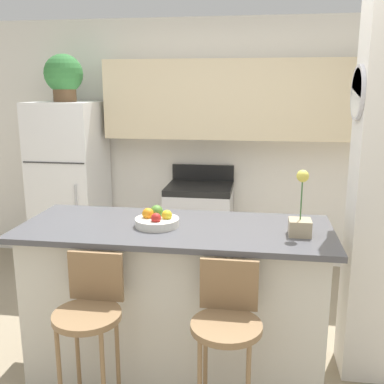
{
  "coord_description": "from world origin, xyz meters",
  "views": [
    {
      "loc": [
        0.5,
        -2.62,
        1.87
      ],
      "look_at": [
        0.0,
        0.72,
        1.08
      ],
      "focal_mm": 42.0,
      "sensor_mm": 36.0,
      "label": 1
    }
  ],
  "objects_px": {
    "potted_plant_on_fridge": "(64,76)",
    "fruit_bowl": "(157,220)",
    "bar_stool_right": "(227,328)",
    "bar_stool_left": "(90,317)",
    "orchid_vase": "(300,218)",
    "refrigerator": "(71,187)",
    "stove_range": "(199,228)"
  },
  "relations": [
    {
      "from": "refrigerator",
      "to": "bar_stool_right",
      "type": "distance_m",
      "value": 2.83
    },
    {
      "from": "bar_stool_left",
      "to": "bar_stool_right",
      "type": "relative_size",
      "value": 1.0
    },
    {
      "from": "bar_stool_left",
      "to": "orchid_vase",
      "type": "bearing_deg",
      "value": 22.69
    },
    {
      "from": "bar_stool_right",
      "to": "potted_plant_on_fridge",
      "type": "bearing_deg",
      "value": 128.94
    },
    {
      "from": "refrigerator",
      "to": "orchid_vase",
      "type": "height_order",
      "value": "refrigerator"
    },
    {
      "from": "bar_stool_left",
      "to": "potted_plant_on_fridge",
      "type": "xyz_separation_m",
      "value": [
        -1.04,
        2.2,
        1.31
      ]
    },
    {
      "from": "refrigerator",
      "to": "potted_plant_on_fridge",
      "type": "xyz_separation_m",
      "value": [
        -0.0,
        0.0,
        1.11
      ]
    },
    {
      "from": "refrigerator",
      "to": "bar_stool_right",
      "type": "bearing_deg",
      "value": -51.05
    },
    {
      "from": "bar_stool_right",
      "to": "fruit_bowl",
      "type": "relative_size",
      "value": 3.63
    },
    {
      "from": "stove_range",
      "to": "bar_stool_left",
      "type": "distance_m",
      "value": 2.3
    },
    {
      "from": "refrigerator",
      "to": "fruit_bowl",
      "type": "relative_size",
      "value": 6.32
    },
    {
      "from": "refrigerator",
      "to": "fruit_bowl",
      "type": "distance_m",
      "value": 2.13
    },
    {
      "from": "stove_range",
      "to": "bar_stool_left",
      "type": "height_order",
      "value": "stove_range"
    },
    {
      "from": "stove_range",
      "to": "orchid_vase",
      "type": "relative_size",
      "value": 2.77
    },
    {
      "from": "bar_stool_left",
      "to": "bar_stool_right",
      "type": "bearing_deg",
      "value": 0.0
    },
    {
      "from": "bar_stool_left",
      "to": "refrigerator",
      "type": "bearing_deg",
      "value": 115.35
    },
    {
      "from": "potted_plant_on_fridge",
      "to": "fruit_bowl",
      "type": "distance_m",
      "value": 2.31
    },
    {
      "from": "fruit_bowl",
      "to": "bar_stool_right",
      "type": "bearing_deg",
      "value": -47.39
    },
    {
      "from": "potted_plant_on_fridge",
      "to": "orchid_vase",
      "type": "height_order",
      "value": "potted_plant_on_fridge"
    },
    {
      "from": "stove_range",
      "to": "potted_plant_on_fridge",
      "type": "xyz_separation_m",
      "value": [
        -1.33,
        -0.07,
        1.51
      ]
    },
    {
      "from": "refrigerator",
      "to": "bar_stool_left",
      "type": "xyz_separation_m",
      "value": [
        1.04,
        -2.2,
        -0.2
      ]
    },
    {
      "from": "bar_stool_left",
      "to": "fruit_bowl",
      "type": "distance_m",
      "value": 0.71
    },
    {
      "from": "stove_range",
      "to": "bar_stool_right",
      "type": "xyz_separation_m",
      "value": [
        0.44,
        -2.27,
        0.2
      ]
    },
    {
      "from": "bar_stool_left",
      "to": "bar_stool_right",
      "type": "xyz_separation_m",
      "value": [
        0.74,
        0.0,
        0.0
      ]
    },
    {
      "from": "bar_stool_right",
      "to": "refrigerator",
      "type": "bearing_deg",
      "value": 128.95
    },
    {
      "from": "refrigerator",
      "to": "bar_stool_right",
      "type": "height_order",
      "value": "refrigerator"
    },
    {
      "from": "potted_plant_on_fridge",
      "to": "orchid_vase",
      "type": "relative_size",
      "value": 1.18
    },
    {
      "from": "potted_plant_on_fridge",
      "to": "orchid_vase",
      "type": "xyz_separation_m",
      "value": [
        2.16,
        -1.73,
        -0.84
      ]
    },
    {
      "from": "bar_stool_left",
      "to": "potted_plant_on_fridge",
      "type": "bearing_deg",
      "value": 115.35
    },
    {
      "from": "bar_stool_left",
      "to": "orchid_vase",
      "type": "distance_m",
      "value": 1.3
    },
    {
      "from": "bar_stool_left",
      "to": "fruit_bowl",
      "type": "relative_size",
      "value": 3.63
    },
    {
      "from": "stove_range",
      "to": "fruit_bowl",
      "type": "height_order",
      "value": "fruit_bowl"
    }
  ]
}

